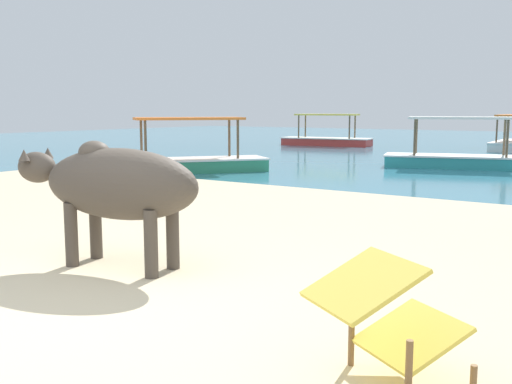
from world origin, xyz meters
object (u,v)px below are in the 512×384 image
boat_green (190,160)px  boat_teal (459,157)px  deck_chair_far (387,313)px  boat_red (326,139)px  cow (115,185)px

boat_green → boat_teal: bearing=-9.5°
deck_chair_far → boat_red: boat_red is taller
cow → deck_chair_far: size_ratio=2.24×
boat_green → boat_teal: same height
cow → boat_green: size_ratio=0.58×
boat_red → deck_chair_far: bearing=-70.2°
deck_chair_far → boat_teal: bearing=46.6°
cow → boat_red: bearing=-76.6°
cow → boat_red: 19.56m
boat_green → boat_teal: 6.79m
cow → boat_teal: boat_teal is taller
deck_chair_far → boat_teal: size_ratio=0.24×
deck_chair_far → boat_red: size_ratio=0.25×
boat_green → boat_red: bearing=49.0°
boat_green → boat_red: size_ratio=0.95×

